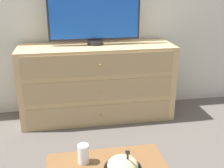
{
  "coord_description": "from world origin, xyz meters",
  "views": [
    {
      "loc": [
        -0.3,
        -3.07,
        1.41
      ],
      "look_at": [
        0.0,
        -1.34,
        0.77
      ],
      "focal_mm": 45.0,
      "sensor_mm": 36.0,
      "label": 1
    }
  ],
  "objects": [
    {
      "name": "ground_plane",
      "position": [
        0.0,
        0.0,
        0.0
      ],
      "size": [
        12.0,
        12.0,
        0.0
      ],
      "primitive_type": "plane",
      "color": "#56514C"
    },
    {
      "name": "dresser",
      "position": [
        0.03,
        -0.27,
        0.4
      ],
      "size": [
        1.59,
        0.5,
        0.8
      ],
      "color": "tan",
      "rests_on": "ground_plane"
    },
    {
      "name": "drink_cup",
      "position": [
        -0.23,
        -1.65,
        0.44
      ],
      "size": [
        0.07,
        0.07,
        0.12
      ],
      "color": "#9E6638",
      "rests_on": "coffee_table"
    },
    {
      "name": "tv",
      "position": [
        0.02,
        -0.21,
        1.1
      ],
      "size": [
        0.93,
        0.16,
        0.58
      ],
      "color": "#232328",
      "rests_on": "dresser"
    },
    {
      "name": "takeout_bowl",
      "position": [
        -0.02,
        -1.79,
        0.43
      ],
      "size": [
        0.21,
        0.21,
        0.18
      ],
      "color": "black",
      "rests_on": "coffee_table"
    }
  ]
}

